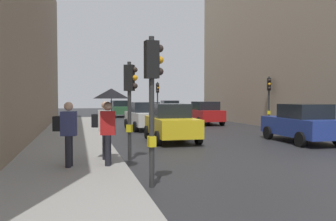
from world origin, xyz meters
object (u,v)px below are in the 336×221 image
(car_blue_van, at_px, (302,123))
(traffic_light_mid_street, at_px, (269,93))
(pedestrian_with_umbrella, at_px, (110,105))
(car_red_sedan, at_px, (204,113))
(pedestrian_with_grey_backpack, at_px, (67,130))
(car_green_estate, at_px, (120,109))
(car_white_compact, at_px, (144,116))
(car_yellow_taxi, at_px, (171,123))
(traffic_light_far_median, at_px, (158,94))
(car_dark_suv, at_px, (169,109))
(pedestrian_with_black_backpack, at_px, (104,126))
(traffic_light_near_right, at_px, (130,93))
(traffic_light_near_left, at_px, (153,84))

(car_blue_van, bearing_deg, traffic_light_mid_street, 69.63)
(car_blue_van, xyz_separation_m, pedestrian_with_umbrella, (-8.98, -3.75, 0.96))
(traffic_light_mid_street, height_order, car_red_sedan, traffic_light_mid_street)
(pedestrian_with_grey_backpack, bearing_deg, traffic_light_mid_street, 39.71)
(car_blue_van, bearing_deg, car_green_estate, 103.40)
(car_white_compact, height_order, car_yellow_taxi, same)
(pedestrian_with_umbrella, bearing_deg, traffic_light_far_median, 73.13)
(car_green_estate, relative_size, pedestrian_with_umbrella, 2.02)
(car_dark_suv, bearing_deg, car_green_estate, 160.96)
(traffic_light_mid_street, xyz_separation_m, car_blue_van, (-2.55, -6.88, -1.52))
(pedestrian_with_black_backpack, bearing_deg, car_green_estate, 82.20)
(car_yellow_taxi, bearing_deg, car_dark_suv, 74.98)
(car_yellow_taxi, relative_size, pedestrian_with_grey_backpack, 2.40)
(car_yellow_taxi, relative_size, car_red_sedan, 1.01)
(traffic_light_far_median, distance_m, car_yellow_taxi, 14.31)
(traffic_light_mid_street, bearing_deg, car_white_compact, 172.17)
(traffic_light_near_right, xyz_separation_m, car_yellow_taxi, (2.58, 4.37, -1.33))
(car_red_sedan, bearing_deg, traffic_light_mid_street, -53.73)
(car_white_compact, xyz_separation_m, car_yellow_taxi, (0.10, -6.00, 0.00))
(traffic_light_near_right, relative_size, pedestrian_with_grey_backpack, 1.81)
(car_blue_van, xyz_separation_m, car_red_sedan, (-0.47, 11.00, 0.00))
(traffic_light_near_left, distance_m, car_white_compact, 14.06)
(pedestrian_with_black_backpack, height_order, pedestrian_with_grey_backpack, same)
(pedestrian_with_black_backpack, relative_size, pedestrian_with_grey_backpack, 1.00)
(traffic_light_near_right, height_order, car_red_sedan, traffic_light_near_right)
(traffic_light_mid_street, relative_size, traffic_light_near_right, 1.09)
(pedestrian_with_black_backpack, bearing_deg, car_yellow_taxi, 54.05)
(car_green_estate, relative_size, car_white_compact, 1.00)
(car_yellow_taxi, xyz_separation_m, car_red_sedan, (5.17, 8.98, 0.00))
(traffic_light_near_left, bearing_deg, pedestrian_with_black_backpack, 106.12)
(traffic_light_mid_street, distance_m, pedestrian_with_grey_backpack, 16.55)
(car_blue_van, relative_size, pedestrian_with_black_backpack, 2.42)
(traffic_light_far_median, relative_size, pedestrian_with_grey_backpack, 1.95)
(car_green_estate, distance_m, car_white_compact, 15.21)
(pedestrian_with_black_backpack, bearing_deg, car_dark_suv, 70.30)
(traffic_light_mid_street, bearing_deg, car_green_estate, 116.32)
(traffic_light_near_right, bearing_deg, car_green_estate, 84.00)
(pedestrian_with_umbrella, relative_size, pedestrian_with_black_backpack, 1.21)
(car_green_estate, bearing_deg, car_dark_suv, -19.04)
(car_blue_van, height_order, pedestrian_with_grey_backpack, pedestrian_with_grey_backpack)
(traffic_light_near_left, bearing_deg, traffic_light_mid_street, 49.51)
(traffic_light_mid_street, xyz_separation_m, car_dark_suv, (-2.98, 14.58, -1.52))
(car_red_sedan, height_order, pedestrian_with_grey_backpack, pedestrian_with_grey_backpack)
(car_yellow_taxi, bearing_deg, traffic_light_far_median, 79.28)
(car_dark_suv, relative_size, car_green_estate, 1.00)
(traffic_light_far_median, bearing_deg, traffic_light_mid_street, -58.67)
(traffic_light_mid_street, bearing_deg, car_red_sedan, 126.27)
(car_blue_van, height_order, pedestrian_with_black_backpack, pedestrian_with_black_backpack)
(car_green_estate, distance_m, car_red_sedan, 13.23)
(traffic_light_mid_street, relative_size, car_dark_suv, 0.81)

